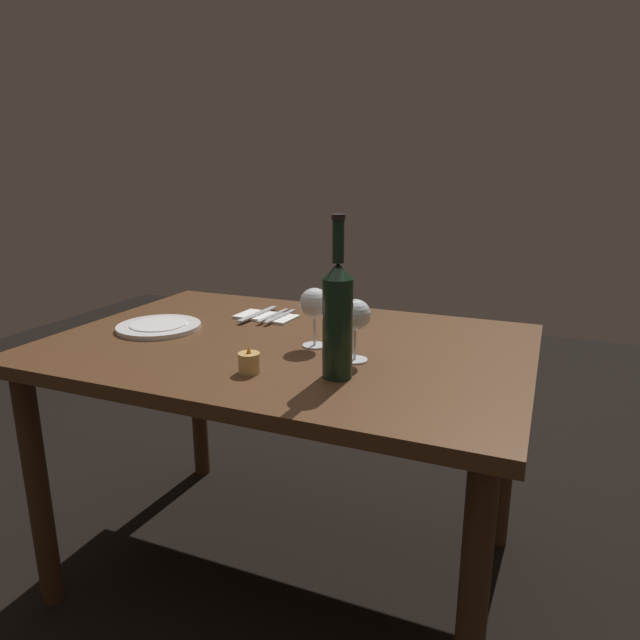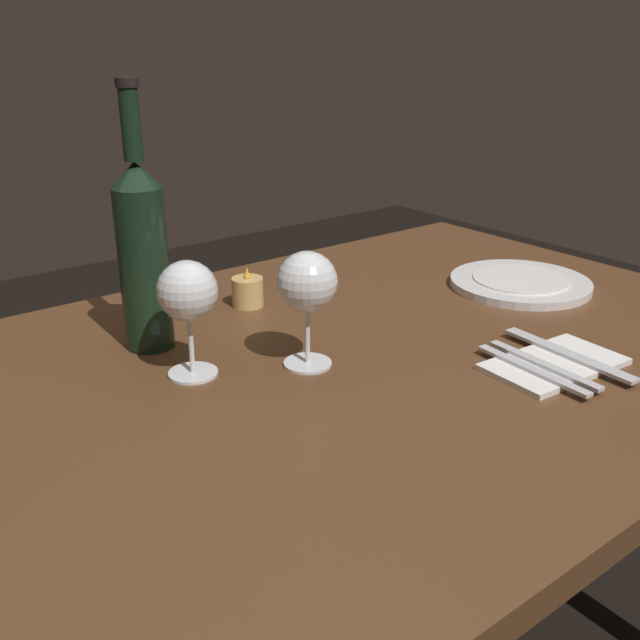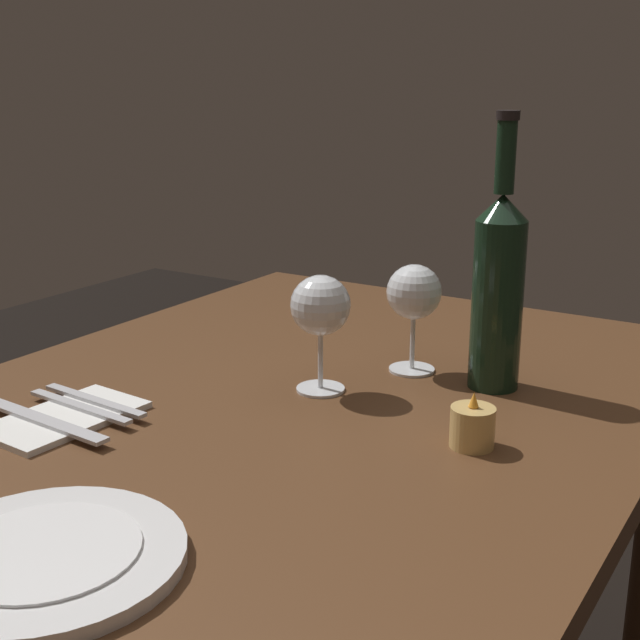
{
  "view_description": "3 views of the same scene",
  "coord_description": "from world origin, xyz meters",
  "px_view_note": "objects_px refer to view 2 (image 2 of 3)",
  "views": [
    {
      "loc": [
        -0.65,
        1.34,
        1.21
      ],
      "look_at": [
        -0.1,
        -0.0,
        0.81
      ],
      "focal_mm": 31.65,
      "sensor_mm": 36.0,
      "label": 1
    },
    {
      "loc": [
        -0.63,
        -0.71,
        1.16
      ],
      "look_at": [
        -0.08,
        -0.01,
        0.81
      ],
      "focal_mm": 41.06,
      "sensor_mm": 36.0,
      "label": 2
    },
    {
      "loc": [
        0.84,
        0.59,
        1.16
      ],
      "look_at": [
        -0.1,
        0.01,
        0.84
      ],
      "focal_mm": 48.35,
      "sensor_mm": 36.0,
      "label": 3
    }
  ],
  "objects_px": {
    "dinner_plate": "(520,283)",
    "fork_inner": "(543,365)",
    "fork_outer": "(532,370)",
    "wine_glass_right": "(188,294)",
    "wine_bottle": "(142,251)",
    "votive_candle": "(248,293)",
    "folded_napkin": "(554,364)",
    "wine_glass_left": "(307,285)",
    "table_knife": "(568,354)"
  },
  "relations": [
    {
      "from": "dinner_plate",
      "to": "fork_inner",
      "type": "xyz_separation_m",
      "value": [
        -0.26,
        -0.24,
        0.0
      ]
    },
    {
      "from": "fork_inner",
      "to": "fork_outer",
      "type": "xyz_separation_m",
      "value": [
        -0.02,
        0.0,
        0.0
      ]
    },
    {
      "from": "wine_glass_right",
      "to": "dinner_plate",
      "type": "distance_m",
      "value": 0.64
    },
    {
      "from": "wine_bottle",
      "to": "fork_outer",
      "type": "relative_size",
      "value": 2.05
    },
    {
      "from": "votive_candle",
      "to": "fork_inner",
      "type": "bearing_deg",
      "value": -69.48
    },
    {
      "from": "wine_glass_right",
      "to": "wine_bottle",
      "type": "xyz_separation_m",
      "value": [
        -0.0,
        0.12,
        0.03
      ]
    },
    {
      "from": "wine_glass_right",
      "to": "votive_candle",
      "type": "height_order",
      "value": "wine_glass_right"
    },
    {
      "from": "wine_glass_right",
      "to": "folded_napkin",
      "type": "distance_m",
      "value": 0.5
    },
    {
      "from": "folded_napkin",
      "to": "fork_outer",
      "type": "distance_m",
      "value": 0.05
    },
    {
      "from": "wine_glass_left",
      "to": "wine_bottle",
      "type": "height_order",
      "value": "wine_bottle"
    },
    {
      "from": "wine_glass_right",
      "to": "votive_candle",
      "type": "distance_m",
      "value": 0.28
    },
    {
      "from": "fork_outer",
      "to": "table_knife",
      "type": "bearing_deg",
      "value": 0.0
    },
    {
      "from": "table_knife",
      "to": "wine_glass_right",
      "type": "bearing_deg",
      "value": 146.49
    },
    {
      "from": "wine_glass_left",
      "to": "dinner_plate",
      "type": "xyz_separation_m",
      "value": [
        0.49,
        0.02,
        -0.11
      ]
    },
    {
      "from": "fork_outer",
      "to": "votive_candle",
      "type": "bearing_deg",
      "value": 107.73
    },
    {
      "from": "wine_bottle",
      "to": "fork_outer",
      "type": "height_order",
      "value": "wine_bottle"
    },
    {
      "from": "wine_glass_right",
      "to": "fork_inner",
      "type": "relative_size",
      "value": 0.87
    },
    {
      "from": "wine_bottle",
      "to": "fork_inner",
      "type": "distance_m",
      "value": 0.57
    },
    {
      "from": "fork_outer",
      "to": "dinner_plate",
      "type": "bearing_deg",
      "value": 39.68
    },
    {
      "from": "wine_bottle",
      "to": "folded_napkin",
      "type": "height_order",
      "value": "wine_bottle"
    },
    {
      "from": "dinner_plate",
      "to": "wine_bottle",
      "type": "bearing_deg",
      "value": 165.13
    },
    {
      "from": "wine_glass_right",
      "to": "dinner_plate",
      "type": "xyz_separation_m",
      "value": [
        0.63,
        -0.05,
        -0.11
      ]
    },
    {
      "from": "dinner_plate",
      "to": "fork_inner",
      "type": "relative_size",
      "value": 1.36
    },
    {
      "from": "fork_inner",
      "to": "table_knife",
      "type": "xyz_separation_m",
      "value": [
        0.05,
        0.0,
        0.0
      ]
    },
    {
      "from": "wine_glass_right",
      "to": "wine_bottle",
      "type": "relative_size",
      "value": 0.42
    },
    {
      "from": "wine_glass_left",
      "to": "wine_glass_right",
      "type": "bearing_deg",
      "value": 153.1
    },
    {
      "from": "fork_inner",
      "to": "wine_glass_left",
      "type": "bearing_deg",
      "value": 137.71
    },
    {
      "from": "fork_inner",
      "to": "votive_candle",
      "type": "bearing_deg",
      "value": 110.52
    },
    {
      "from": "wine_bottle",
      "to": "dinner_plate",
      "type": "xyz_separation_m",
      "value": [
        0.63,
        -0.17,
        -0.13
      ]
    },
    {
      "from": "votive_candle",
      "to": "fork_inner",
      "type": "relative_size",
      "value": 0.37
    },
    {
      "from": "wine_bottle",
      "to": "folded_napkin",
      "type": "distance_m",
      "value": 0.58
    },
    {
      "from": "wine_bottle",
      "to": "fork_outer",
      "type": "xyz_separation_m",
      "value": [
        0.35,
        -0.41,
        -0.13
      ]
    },
    {
      "from": "fork_outer",
      "to": "wine_glass_right",
      "type": "bearing_deg",
      "value": 140.81
    },
    {
      "from": "votive_candle",
      "to": "table_knife",
      "type": "distance_m",
      "value": 0.51
    },
    {
      "from": "wine_glass_right",
      "to": "fork_inner",
      "type": "height_order",
      "value": "wine_glass_right"
    },
    {
      "from": "wine_glass_right",
      "to": "fork_outer",
      "type": "height_order",
      "value": "wine_glass_right"
    },
    {
      "from": "wine_glass_left",
      "to": "fork_inner",
      "type": "bearing_deg",
      "value": -42.29
    },
    {
      "from": "dinner_plate",
      "to": "fork_outer",
      "type": "height_order",
      "value": "dinner_plate"
    },
    {
      "from": "votive_candle",
      "to": "dinner_plate",
      "type": "bearing_deg",
      "value": -26.98
    },
    {
      "from": "votive_candle",
      "to": "fork_outer",
      "type": "xyz_separation_m",
      "value": [
        0.15,
        -0.46,
        -0.01
      ]
    },
    {
      "from": "dinner_plate",
      "to": "fork_inner",
      "type": "height_order",
      "value": "dinner_plate"
    },
    {
      "from": "wine_bottle",
      "to": "fork_inner",
      "type": "xyz_separation_m",
      "value": [
        0.37,
        -0.41,
        -0.13
      ]
    },
    {
      "from": "wine_glass_right",
      "to": "votive_candle",
      "type": "xyz_separation_m",
      "value": [
        0.2,
        0.17,
        -0.09
      ]
    },
    {
      "from": "wine_bottle",
      "to": "votive_candle",
      "type": "height_order",
      "value": "wine_bottle"
    },
    {
      "from": "wine_bottle",
      "to": "dinner_plate",
      "type": "distance_m",
      "value": 0.67
    },
    {
      "from": "wine_glass_left",
      "to": "votive_candle",
      "type": "distance_m",
      "value": 0.27
    },
    {
      "from": "votive_candle",
      "to": "fork_inner",
      "type": "xyz_separation_m",
      "value": [
        0.17,
        -0.46,
        -0.01
      ]
    },
    {
      "from": "wine_glass_right",
      "to": "table_knife",
      "type": "relative_size",
      "value": 0.74
    },
    {
      "from": "wine_bottle",
      "to": "dinner_plate",
      "type": "relative_size",
      "value": 1.5
    },
    {
      "from": "votive_candle",
      "to": "table_knife",
      "type": "relative_size",
      "value": 0.32
    }
  ]
}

